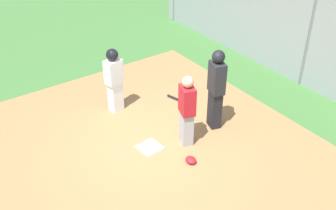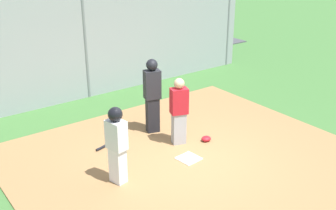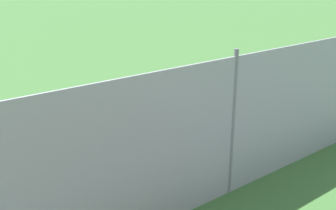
{
  "view_description": "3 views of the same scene",
  "coord_description": "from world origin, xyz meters",
  "px_view_note": "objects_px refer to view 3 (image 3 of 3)",
  "views": [
    {
      "loc": [
        -5.64,
        3.52,
        5.33
      ],
      "look_at": [
        0.01,
        -0.48,
        0.9
      ],
      "focal_mm": 43.4,
      "sensor_mm": 36.0,
      "label": 1
    },
    {
      "loc": [
        5.02,
        6.01,
        4.49
      ],
      "look_at": [
        -0.11,
        -0.9,
        0.97
      ],
      "focal_mm": 44.07,
      "sensor_mm": 36.0,
      "label": 2
    },
    {
      "loc": [
        -5.91,
        -10.25,
        4.98
      ],
      "look_at": [
        0.88,
        -1.3,
        0.96
      ],
      "focal_mm": 42.35,
      "sensor_mm": 36.0,
      "label": 3
    }
  ],
  "objects_px": {
    "catcher": "(125,111)",
    "catcher_mask": "(104,136)",
    "umpire": "(145,114)",
    "baseball_bat": "(179,134)",
    "baseball": "(103,136)",
    "runner": "(166,92)",
    "home_plate": "(122,127)"
  },
  "relations": [
    {
      "from": "catcher",
      "to": "umpire",
      "type": "xyz_separation_m",
      "value": [
        0.13,
        -0.87,
        0.16
      ]
    },
    {
      "from": "runner",
      "to": "baseball",
      "type": "height_order",
      "value": "runner"
    },
    {
      "from": "catcher",
      "to": "catcher_mask",
      "type": "distance_m",
      "value": 1.0
    },
    {
      "from": "home_plate",
      "to": "runner",
      "type": "relative_size",
      "value": 0.28
    },
    {
      "from": "catcher_mask",
      "to": "baseball",
      "type": "relative_size",
      "value": 3.24
    },
    {
      "from": "runner",
      "to": "baseball_bat",
      "type": "distance_m",
      "value": 1.78
    },
    {
      "from": "umpire",
      "to": "catcher_mask",
      "type": "distance_m",
      "value": 1.66
    },
    {
      "from": "home_plate",
      "to": "runner",
      "type": "height_order",
      "value": "runner"
    },
    {
      "from": "home_plate",
      "to": "umpire",
      "type": "bearing_deg",
      "value": -95.81
    },
    {
      "from": "baseball_bat",
      "to": "catcher_mask",
      "type": "distance_m",
      "value": 2.28
    },
    {
      "from": "runner",
      "to": "baseball",
      "type": "xyz_separation_m",
      "value": [
        -2.53,
        -0.23,
        -0.85
      ]
    },
    {
      "from": "runner",
      "to": "baseball_bat",
      "type": "relative_size",
      "value": 2.1
    },
    {
      "from": "umpire",
      "to": "baseball_bat",
      "type": "height_order",
      "value": "umpire"
    },
    {
      "from": "home_plate",
      "to": "runner",
      "type": "bearing_deg",
      "value": -4.91
    },
    {
      "from": "baseball",
      "to": "umpire",
      "type": "bearing_deg",
      "value": -60.27
    },
    {
      "from": "catcher",
      "to": "baseball",
      "type": "relative_size",
      "value": 21.37
    },
    {
      "from": "baseball_bat",
      "to": "home_plate",
      "type": "bearing_deg",
      "value": -70.71
    },
    {
      "from": "umpire",
      "to": "baseball",
      "type": "bearing_deg",
      "value": 46.09
    },
    {
      "from": "catcher",
      "to": "catcher_mask",
      "type": "bearing_deg",
      "value": 80.06
    },
    {
      "from": "umpire",
      "to": "baseball_bat",
      "type": "bearing_deg",
      "value": -72.97
    },
    {
      "from": "umpire",
      "to": "runner",
      "type": "distance_m",
      "value": 2.34
    },
    {
      "from": "umpire",
      "to": "runner",
      "type": "bearing_deg",
      "value": -35.01
    },
    {
      "from": "catcher",
      "to": "umpire",
      "type": "relative_size",
      "value": 0.86
    },
    {
      "from": "home_plate",
      "to": "baseball",
      "type": "height_order",
      "value": "baseball"
    },
    {
      "from": "runner",
      "to": "catcher",
      "type": "bearing_deg",
      "value": 5.23
    },
    {
      "from": "umpire",
      "to": "runner",
      "type": "height_order",
      "value": "umpire"
    },
    {
      "from": "catcher_mask",
      "to": "baseball_bat",
      "type": "bearing_deg",
      "value": -31.09
    },
    {
      "from": "runner",
      "to": "baseball",
      "type": "relative_size",
      "value": 21.29
    },
    {
      "from": "catcher_mask",
      "to": "baseball",
      "type": "xyz_separation_m",
      "value": [
        -0.0,
        0.04,
        -0.02
      ]
    },
    {
      "from": "baseball_bat",
      "to": "catcher_mask",
      "type": "xyz_separation_m",
      "value": [
        -1.96,
        1.18,
        0.03
      ]
    },
    {
      "from": "runner",
      "to": "catcher_mask",
      "type": "xyz_separation_m",
      "value": [
        -2.53,
        -0.27,
        -0.83
      ]
    },
    {
      "from": "baseball_bat",
      "to": "baseball",
      "type": "distance_m",
      "value": 2.3
    }
  ]
}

